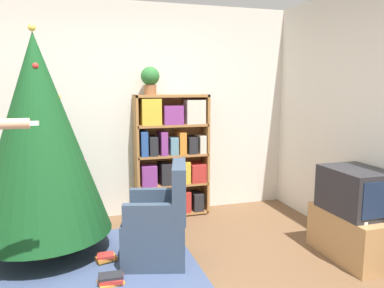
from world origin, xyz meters
name	(u,v)px	position (x,y,z in m)	size (l,w,h in m)	color
wall_back	(118,112)	(0.00, 2.10, 1.30)	(8.00, 0.10, 2.60)	silver
area_rug	(77,281)	(-0.54, 0.53, 0.00)	(2.13, 2.12, 0.01)	#3D4C70
bookshelf	(172,156)	(0.62, 1.88, 0.75)	(0.90, 0.29, 1.51)	#A8703D
tv_stand	(353,235)	(1.96, 0.23, 0.22)	(0.46, 0.80, 0.45)	tan
television	(356,191)	(1.96, 0.22, 0.65)	(0.47, 0.61, 0.41)	#28282D
game_remote	(361,221)	(1.82, -0.01, 0.46)	(0.04, 0.12, 0.02)	white
christmas_tree	(39,136)	(-0.82, 1.19, 1.15)	(1.27, 1.27, 2.16)	#4C3323
armchair	(159,227)	(0.20, 0.71, 0.32)	(0.70, 0.69, 0.92)	#334256
potted_plant	(150,79)	(0.37, 1.89, 1.70)	(0.22, 0.22, 0.33)	#935B38
book_pile_near_tree	(106,258)	(-0.28, 0.81, 0.04)	(0.20, 0.16, 0.08)	gold
book_pile_by_chair	(111,279)	(-0.27, 0.41, 0.04)	(0.22, 0.18, 0.08)	orange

